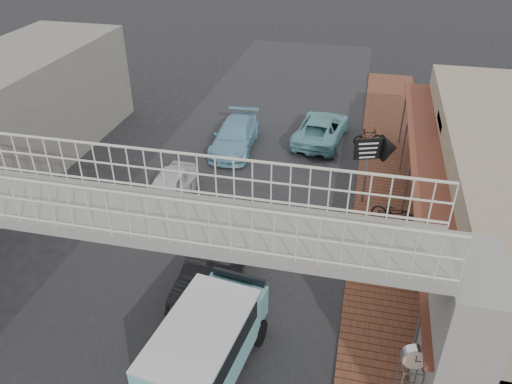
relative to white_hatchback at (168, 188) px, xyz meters
The scene contains 14 objects.
ground 4.95m from the white_hatchback, 56.24° to the right, with size 120.00×120.00×0.00m, color black.
road_strip 4.95m from the white_hatchback, 56.24° to the right, with size 10.00×60.00×0.01m, color black.
sidewalk 9.31m from the white_hatchback, ahead, with size 3.00×40.00×0.10m, color brown.
footbridge 8.89m from the white_hatchback, 71.34° to the right, with size 16.40×2.40×6.34m.
building_far_left 8.69m from the white_hatchback, 166.95° to the left, with size 5.00×14.00×5.00m, color gray.
white_hatchback is the anchor object (origin of this frame).
dark_sedan 5.64m from the white_hatchback, 53.42° to the right, with size 1.51×4.34×1.43m, color black.
angkot_curb 9.27m from the white_hatchback, 52.89° to the left, with size 2.29×4.96×1.38m, color #67ABB4.
angkot_far 5.69m from the white_hatchback, 75.40° to the left, with size 1.94×4.77×1.38m, color #74AECA.
angkot_van 9.25m from the white_hatchback, 62.08° to the right, with size 2.53×4.62×2.16m.
motorcycle_near 9.34m from the white_hatchback, ahead, with size 0.66×1.89×0.99m, color black.
motorcycle_far 10.75m from the white_hatchback, 41.68° to the left, with size 0.43×1.51×0.91m, color black.
street_clock 12.68m from the white_hatchback, 41.32° to the right, with size 0.65×0.56×2.56m.
arrow_sign 9.15m from the white_hatchback, 12.15° to the left, with size 1.86×1.24×3.07m.
Camera 1 is at (4.90, -12.58, 11.60)m, focal length 35.00 mm.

